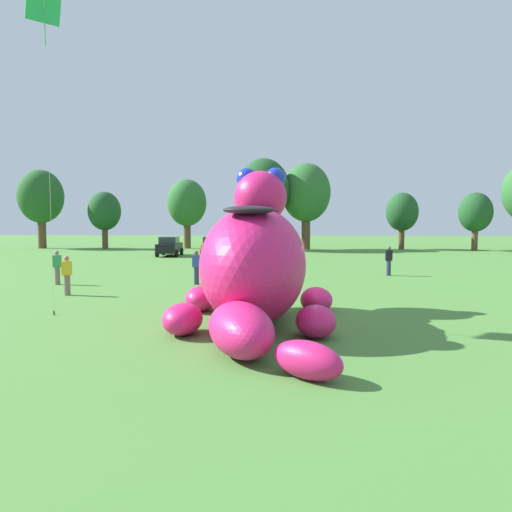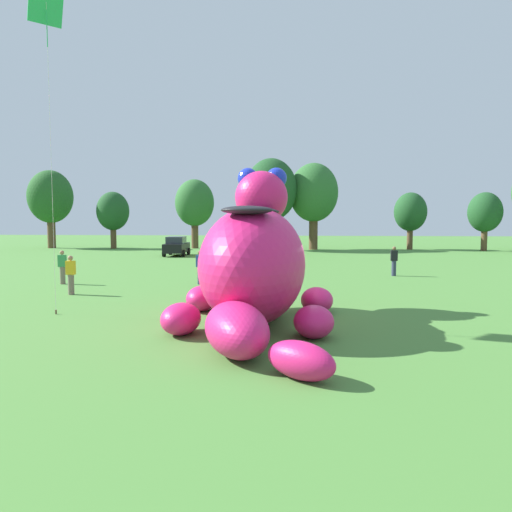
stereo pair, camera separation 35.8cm
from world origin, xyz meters
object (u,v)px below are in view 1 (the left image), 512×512
Objects in this scene: car_black at (170,246)px; spectator_mid_field at (57,268)px; car_orange at (212,246)px; car_red at (260,247)px; spectator_near_inflatable at (67,276)px; tethered_flying_kite at (44,5)px; spectator_wandering at (232,273)px; spectator_far_side at (196,268)px; spectator_by_cars at (389,261)px; giant_inflatable_creature at (254,263)px.

spectator_mid_field is (-1.04, -19.10, -0.01)m from car_black.
car_orange is 1.02× the size of car_red.
car_black reaches higher than spectator_near_inflatable.
tethered_flying_kite reaches higher than car_orange.
car_red is 2.46× the size of spectator_mid_field.
spectator_near_inflatable is at bearing 109.42° from tethered_flying_kite.
tethered_flying_kite is at bearing -132.97° from spectator_wandering.
spectator_near_inflatable is at bearing -166.93° from spectator_wandering.
spectator_by_cars is at bearing 23.42° from spectator_far_side.
giant_inflatable_creature reaches higher than spectator_far_side.
spectator_by_cars is at bearing 38.65° from spectator_wandering.
spectator_wandering is at bearing 47.03° from tethered_flying_kite.
car_orange is at bearing 1.64° from car_black.
giant_inflatable_creature is 5.92× the size of spectator_mid_field.
car_orange is at bearing 75.89° from spectator_mid_field.
spectator_near_inflatable is 1.00× the size of spectator_mid_field.
spectator_mid_field is 1.00× the size of spectator_far_side.
car_orange is 28.40m from tethered_flying_kite.
car_black is 22.24m from spectator_wandering.
giant_inflatable_creature is 5.92× the size of spectator_wandering.
giant_inflatable_creature is at bearing -77.38° from spectator_wandering.
giant_inflatable_creature is 15.11m from spectator_by_cars.
tethered_flying_kite is (-6.97, 0.76, 8.40)m from giant_inflatable_creature.
car_red is at bearing 92.81° from giant_inflatable_creature.
spectator_wandering is at bearing -10.41° from spectator_mid_field.
giant_inflatable_creature reaches higher than car_black.
giant_inflatable_creature is at bearing -117.40° from spectator_by_cars.
spectator_wandering is at bearing -46.97° from spectator_far_side.
spectator_mid_field is 6.98m from spectator_far_side.
spectator_by_cars is (12.61, -14.13, -0.01)m from car_orange.
car_orange reaches higher than spectator_wandering.
spectator_mid_field and spectator_far_side have the same top height.
spectator_mid_field is at bearing -175.54° from spectator_far_side.
giant_inflatable_creature reaches higher than spectator_by_cars.
car_orange is at bearing 101.66° from giant_inflatable_creature.
car_red is 23.37m from spectator_near_inflatable.
spectator_wandering is 1.00× the size of spectator_far_side.
spectator_wandering is (6.99, 1.62, 0.00)m from spectator_near_inflatable.
spectator_far_side is at bearing 4.46° from spectator_mid_field.
spectator_near_inflatable is (-8.47, 5.02, -1.05)m from giant_inflatable_creature.
car_orange reaches higher than spectator_near_inflatable.
tethered_flying_kite is at bearing -64.90° from spectator_mid_field.
spectator_mid_field is at bearing 141.67° from giant_inflatable_creature.
car_orange is at bearing 82.91° from spectator_near_inflatable.
tethered_flying_kite reaches higher than giant_inflatable_creature.
spectator_far_side is (6.96, 0.54, 0.00)m from spectator_mid_field.
tethered_flying_kite reaches higher than car_black.
car_orange is 2.50× the size of spectator_near_inflatable.
spectator_far_side is 0.15× the size of tethered_flying_kite.
car_black is 2.44× the size of spectator_near_inflatable.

